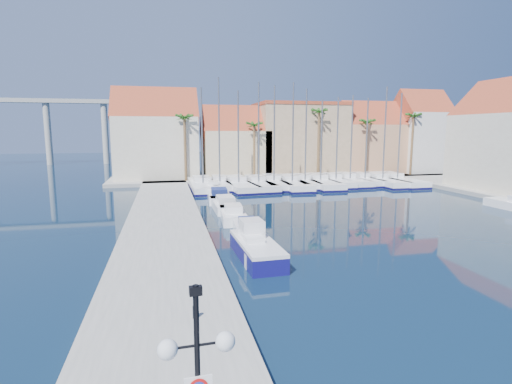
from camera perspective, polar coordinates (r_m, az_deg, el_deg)
ground at (r=19.23m, az=16.04°, el=-14.79°), size 260.00×260.00×0.00m
quay_west at (r=29.77m, az=-12.92°, el=-5.70°), size 6.00×77.00×0.50m
shore_north at (r=66.47m, az=3.68°, el=2.44°), size 54.00×16.00×0.50m
lamp_post at (r=8.19m, az=-8.38°, el=-22.67°), size 1.46×0.44×4.30m
bollard at (r=16.02m, az=-8.70°, el=-16.61°), size 0.19×0.19×0.47m
fishing_boat at (r=24.04m, az=-0.02°, el=-7.82°), size 2.22×6.16×2.14m
motorboat_west_0 at (r=24.56m, az=-0.64°, el=-7.95°), size 1.68×5.02×1.40m
motorboat_west_1 at (r=28.96m, az=-1.33°, el=-5.35°), size 2.07×5.30×1.40m
motorboat_west_2 at (r=34.29m, az=-3.34°, el=-3.13°), size 2.46×6.33×1.40m
motorboat_west_3 at (r=38.80m, az=-4.52°, el=-1.74°), size 2.19×6.85×1.40m
motorboat_west_4 at (r=43.92m, az=-5.33°, el=-0.51°), size 2.84×7.42×1.40m
motorboat_west_5 at (r=49.87m, az=-6.12°, el=0.59°), size 2.30×5.69×1.40m
sailboat_0 at (r=51.99m, az=-7.65°, el=0.96°), size 3.27×11.85×12.83m
sailboat_1 at (r=52.87m, az=-5.24°, el=1.19°), size 2.79×9.54×14.20m
sailboat_2 at (r=52.17m, az=-2.69°, el=1.05°), size 4.13×12.17×12.51m
sailboat_3 at (r=52.45m, az=0.17°, el=1.12°), size 3.66×11.27×13.59m
sailboat_4 at (r=53.81m, az=2.43°, el=1.31°), size 3.38×11.07×13.33m
sailboat_5 at (r=53.51m, az=5.00°, el=1.23°), size 3.58×11.89×13.65m
sailboat_6 at (r=54.72m, az=6.87°, el=1.39°), size 3.40×9.91×12.96m
sailboat_7 at (r=55.30m, az=8.94°, el=1.38°), size 3.56×12.14×11.56m
sailboat_8 at (r=56.54m, az=11.13°, el=1.51°), size 2.98×9.86×12.00m
sailboat_9 at (r=57.80m, az=13.01°, el=1.61°), size 3.07×10.16×12.29m
sailboat_10 at (r=58.55m, az=15.04°, el=1.64°), size 2.74×8.94×11.97m
sailboat_11 at (r=58.90m, az=17.30°, el=1.56°), size 3.04×11.47×13.43m
sailboat_12 at (r=60.00m, az=19.16°, el=1.59°), size 3.61×11.96×12.62m
building_0 at (r=62.37m, az=-14.05°, el=7.56°), size 12.30×9.00×13.50m
building_1 at (r=63.31m, az=-3.02°, el=6.71°), size 10.30×8.00×11.00m
building_2 at (r=67.00m, az=6.22°, el=7.61°), size 14.20×10.20×11.50m
building_3 at (r=70.92m, az=15.76°, el=7.08°), size 10.30×8.00×12.00m
building_4 at (r=74.78m, az=22.29°, el=7.67°), size 8.30×8.00×14.00m
palm_0 at (r=57.44m, az=-10.20°, el=10.15°), size 2.60×2.60×10.15m
palm_1 at (r=58.75m, az=-0.25°, el=9.33°), size 2.60×2.60×9.15m
palm_2 at (r=61.75m, az=9.01°, el=10.95°), size 2.60×2.60×11.15m
palm_3 at (r=65.08m, az=15.63°, el=9.38°), size 2.60×2.60×9.65m
palm_4 at (r=69.24m, az=21.58°, el=9.82°), size 2.60×2.60×10.65m
viaduct at (r=102.00m, az=-30.50°, el=9.10°), size 48.00×2.20×14.45m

